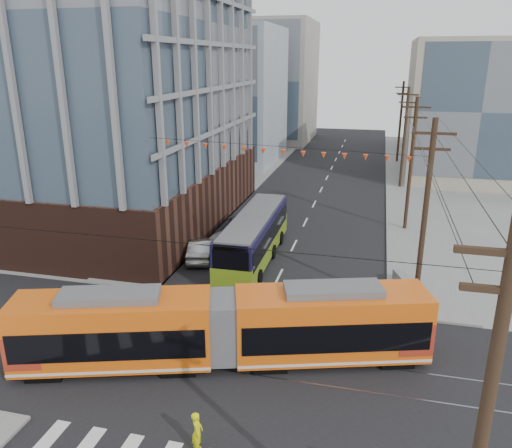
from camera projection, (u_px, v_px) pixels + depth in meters
The scene contains 14 objects.
ground at pixel (212, 414), 20.35m from camera, with size 160.00×160.00×0.00m, color slate.
office_building at pixel (46, 53), 42.03m from camera, with size 30.00×25.00×28.60m, color #381E16.
bg_bldg_nw_near at pixel (213, 95), 69.30m from camera, with size 18.00×16.00×18.00m, color #8C99A5.
bg_bldg_ne_near at pixel (470, 111), 58.47m from camera, with size 14.00×14.00×16.00m, color gray.
bg_bldg_nw_far at pixel (266, 82), 86.75m from camera, with size 16.00×18.00×20.00m, color gray.
bg_bldg_ne_far at pixel (463, 105), 76.77m from camera, with size 16.00×16.00×14.00m, color #8C99A5.
utility_pole_far at pixel (400, 123), 68.32m from camera, with size 0.30×0.30×11.00m, color black.
streetcar at pixel (223, 328), 23.29m from camera, with size 19.22×2.70×3.70m, color #E35A10, non-canonical shape.
city_bus at pixel (254, 237), 35.63m from camera, with size 2.64×12.17×3.45m, color #141033, non-canonical shape.
parked_car_silver at pixel (201, 249), 36.00m from camera, with size 1.60×4.58×1.51m, color #979797.
parked_car_white at pixel (225, 240), 38.06m from camera, with size 1.82×4.48×1.30m, color silver.
parked_car_grey at pixel (240, 224), 41.50m from camera, with size 2.33×5.06×1.41m, color slate.
pedestrian at pixel (197, 432), 18.22m from camera, with size 0.61×0.40×1.67m, color #DDE60A.
jersey_barrier at pixel (409, 289), 30.50m from camera, with size 0.96×4.28×0.86m, color gray.
Camera 1 is at (5.78, -15.95, 13.79)m, focal length 35.00 mm.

